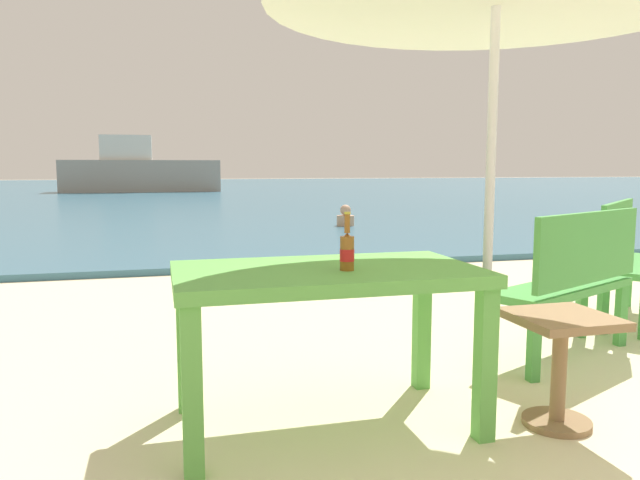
{
  "coord_description": "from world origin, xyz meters",
  "views": [
    {
      "loc": [
        -1.9,
        -2.0,
        1.23
      ],
      "look_at": [
        -0.58,
        3.0,
        0.6
      ],
      "focal_mm": 34.08,
      "sensor_mm": 36.0,
      "label": 1
    }
  ],
  "objects_px": {
    "picnic_table_green": "(327,291)",
    "swimmer_person": "(345,218)",
    "boat_fishing_trawler": "(139,172)",
    "beer_bottle_amber": "(347,250)",
    "side_table_wood": "(560,353)",
    "bench_green_right": "(628,253)",
    "bench_green_left": "(573,276)"
  },
  "relations": [
    {
      "from": "picnic_table_green",
      "to": "beer_bottle_amber",
      "type": "relative_size",
      "value": 5.28
    },
    {
      "from": "side_table_wood",
      "to": "swimmer_person",
      "type": "xyz_separation_m",
      "value": [
        1.69,
        8.88,
        -0.11
      ]
    },
    {
      "from": "bench_green_right",
      "to": "swimmer_person",
      "type": "height_order",
      "value": "bench_green_right"
    },
    {
      "from": "beer_bottle_amber",
      "to": "boat_fishing_trawler",
      "type": "height_order",
      "value": "boat_fishing_trawler"
    },
    {
      "from": "beer_bottle_amber",
      "to": "bench_green_right",
      "type": "distance_m",
      "value": 3.12
    },
    {
      "from": "beer_bottle_amber",
      "to": "side_table_wood",
      "type": "bearing_deg",
      "value": -11.2
    },
    {
      "from": "picnic_table_green",
      "to": "swimmer_person",
      "type": "relative_size",
      "value": 3.41
    },
    {
      "from": "beer_bottle_amber",
      "to": "side_table_wood",
      "type": "distance_m",
      "value": 1.13
    },
    {
      "from": "beer_bottle_amber",
      "to": "bench_green_left",
      "type": "distance_m",
      "value": 1.85
    },
    {
      "from": "picnic_table_green",
      "to": "boat_fishing_trawler",
      "type": "height_order",
      "value": "boat_fishing_trawler"
    },
    {
      "from": "bench_green_right",
      "to": "boat_fishing_trawler",
      "type": "height_order",
      "value": "boat_fishing_trawler"
    },
    {
      "from": "picnic_table_green",
      "to": "bench_green_right",
      "type": "distance_m",
      "value": 3.13
    },
    {
      "from": "side_table_wood",
      "to": "bench_green_left",
      "type": "relative_size",
      "value": 0.44
    },
    {
      "from": "side_table_wood",
      "to": "bench_green_left",
      "type": "xyz_separation_m",
      "value": [
        0.71,
        0.85,
        0.19
      ]
    },
    {
      "from": "swimmer_person",
      "to": "boat_fishing_trawler",
      "type": "distance_m",
      "value": 18.59
    },
    {
      "from": "beer_bottle_amber",
      "to": "side_table_wood",
      "type": "xyz_separation_m",
      "value": [
        0.99,
        -0.2,
        -0.5
      ]
    },
    {
      "from": "bench_green_right",
      "to": "boat_fishing_trawler",
      "type": "relative_size",
      "value": 0.16
    },
    {
      "from": "picnic_table_green",
      "to": "swimmer_person",
      "type": "bearing_deg",
      "value": 72.26
    },
    {
      "from": "bench_green_right",
      "to": "boat_fishing_trawler",
      "type": "distance_m",
      "value": 25.73
    },
    {
      "from": "boat_fishing_trawler",
      "to": "swimmer_person",
      "type": "bearing_deg",
      "value": -76.4
    },
    {
      "from": "bench_green_left",
      "to": "swimmer_person",
      "type": "bearing_deg",
      "value": 83.05
    },
    {
      "from": "swimmer_person",
      "to": "bench_green_right",
      "type": "bearing_deg",
      "value": -89.24
    },
    {
      "from": "picnic_table_green",
      "to": "bench_green_right",
      "type": "xyz_separation_m",
      "value": [
        2.85,
        1.3,
        -0.11
      ]
    },
    {
      "from": "side_table_wood",
      "to": "swimmer_person",
      "type": "relative_size",
      "value": 1.32
    },
    {
      "from": "bench_green_left",
      "to": "beer_bottle_amber",
      "type": "bearing_deg",
      "value": -158.99
    },
    {
      "from": "picnic_table_green",
      "to": "side_table_wood",
      "type": "bearing_deg",
      "value": -15.33
    },
    {
      "from": "boat_fishing_trawler",
      "to": "beer_bottle_amber",
      "type": "bearing_deg",
      "value": -86.39
    },
    {
      "from": "beer_bottle_amber",
      "to": "swimmer_person",
      "type": "relative_size",
      "value": 0.65
    },
    {
      "from": "side_table_wood",
      "to": "boat_fishing_trawler",
      "type": "relative_size",
      "value": 0.08
    },
    {
      "from": "side_table_wood",
      "to": "bench_green_left",
      "type": "height_order",
      "value": "bench_green_left"
    },
    {
      "from": "swimmer_person",
      "to": "bench_green_left",
      "type": "bearing_deg",
      "value": -96.95
    },
    {
      "from": "side_table_wood",
      "to": "beer_bottle_amber",
      "type": "bearing_deg",
      "value": 168.8
    }
  ]
}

